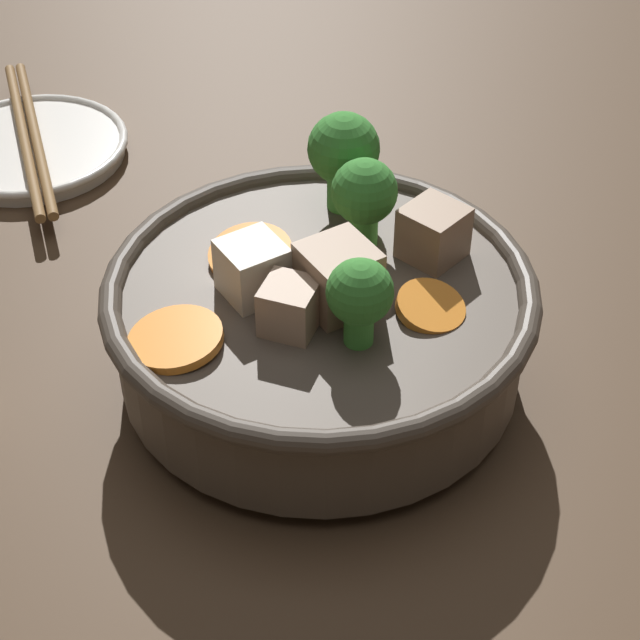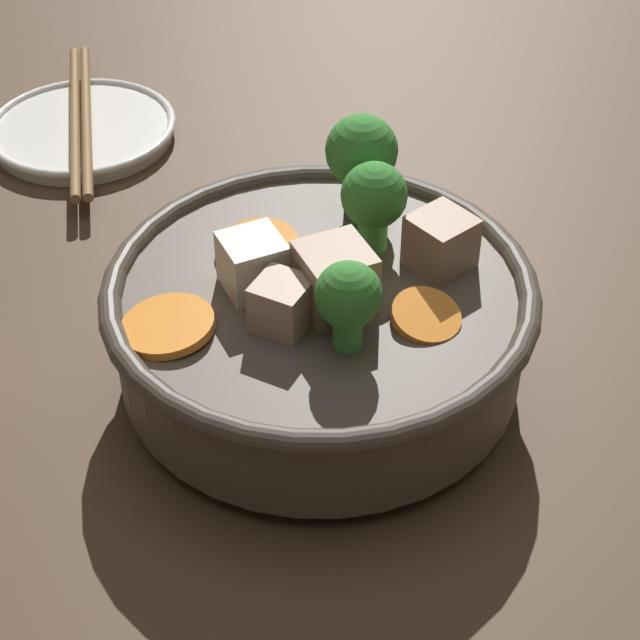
# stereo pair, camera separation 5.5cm
# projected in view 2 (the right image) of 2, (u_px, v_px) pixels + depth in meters

# --- Properties ---
(ground_plane) EXTENTS (3.00, 3.00, 0.00)m
(ground_plane) POSITION_uv_depth(u_px,v_px,m) (320.00, 377.00, 0.58)
(ground_plane) COLOR #4C3826
(stirfry_bowl) EXTENTS (0.22, 0.22, 0.12)m
(stirfry_bowl) POSITION_uv_depth(u_px,v_px,m) (321.00, 314.00, 0.55)
(stirfry_bowl) COLOR #51473D
(stirfry_bowl) RESTS_ON ground_plane
(side_saucer) EXTENTS (0.13, 0.13, 0.01)m
(side_saucer) POSITION_uv_depth(u_px,v_px,m) (83.00, 129.00, 0.76)
(side_saucer) COLOR white
(side_saucer) RESTS_ON ground_plane
(chopsticks_pair) EXTENTS (0.19, 0.11, 0.01)m
(chopsticks_pair) POSITION_uv_depth(u_px,v_px,m) (81.00, 118.00, 0.76)
(chopsticks_pair) COLOR olive
(chopsticks_pair) RESTS_ON side_saucer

